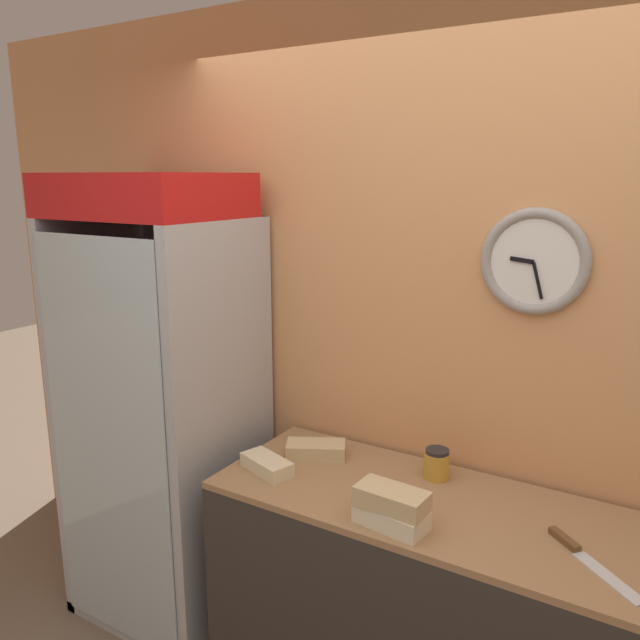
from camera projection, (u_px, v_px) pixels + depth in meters
name	position (u px, v px, depth m)	size (l,w,h in m)	color
wall_back	(464.00, 350.00, 2.37)	(5.20, 0.09, 2.70)	tan
prep_counter	(418.00, 611.00, 2.28)	(1.50, 0.61, 0.90)	#332D28
beverage_cooler	(169.00, 382.00, 2.80)	(0.77, 0.63, 2.01)	#B2B7BC
sandwich_stack_bottom	(391.00, 517.00, 2.01)	(0.24, 0.14, 0.06)	beige
sandwich_stack_middle	(392.00, 499.00, 1.99)	(0.24, 0.13, 0.06)	tan
sandwich_flat_left	(316.00, 450.00, 2.50)	(0.26, 0.21, 0.06)	tan
sandwich_flat_right	(267.00, 465.00, 2.38)	(0.24, 0.16, 0.06)	beige
chefs_knife	(580.00, 553.00, 1.85)	(0.30, 0.26, 0.02)	silver
condiment_jar	(437.00, 464.00, 2.32)	(0.10, 0.10, 0.11)	gold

